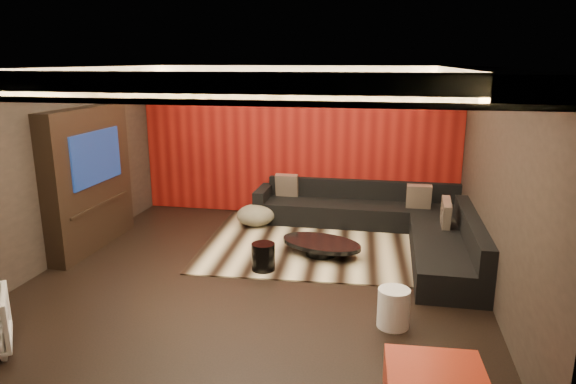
% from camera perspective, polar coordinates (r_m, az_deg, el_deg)
% --- Properties ---
extents(floor, '(6.00, 6.00, 0.02)m').
position_cam_1_polar(floor, '(7.23, -3.30, -9.22)').
color(floor, black).
rests_on(floor, ground).
extents(ceiling, '(6.00, 6.00, 0.02)m').
position_cam_1_polar(ceiling, '(6.62, -3.66, 13.74)').
color(ceiling, silver).
rests_on(ceiling, ground).
extents(wall_back, '(6.00, 0.02, 2.80)m').
position_cam_1_polar(wall_back, '(9.68, 1.04, 5.58)').
color(wall_back, black).
rests_on(wall_back, ground).
extents(wall_left, '(0.02, 6.00, 2.80)m').
position_cam_1_polar(wall_left, '(8.08, -24.62, 2.50)').
color(wall_left, black).
rests_on(wall_left, ground).
extents(wall_right, '(0.02, 6.00, 2.80)m').
position_cam_1_polar(wall_right, '(6.71, 22.27, 0.53)').
color(wall_right, black).
rests_on(wall_right, ground).
extents(red_feature_wall, '(5.98, 0.05, 2.78)m').
position_cam_1_polar(red_feature_wall, '(9.64, 0.99, 5.55)').
color(red_feature_wall, '#6B0C0A').
rests_on(red_feature_wall, ground).
extents(soffit_back, '(6.00, 0.60, 0.22)m').
position_cam_1_polar(soffit_back, '(9.26, 0.72, 13.20)').
color(soffit_back, silver).
rests_on(soffit_back, ground).
extents(soffit_front, '(6.00, 0.60, 0.22)m').
position_cam_1_polar(soffit_front, '(4.08, -13.54, 11.29)').
color(soffit_front, silver).
rests_on(soffit_front, ground).
extents(soffit_left, '(0.60, 4.80, 0.22)m').
position_cam_1_polar(soffit_left, '(7.77, -23.73, 11.79)').
color(soffit_left, silver).
rests_on(soffit_left, ground).
extents(soffit_right, '(0.60, 4.80, 0.22)m').
position_cam_1_polar(soffit_right, '(6.49, 20.63, 11.80)').
color(soffit_right, silver).
rests_on(soffit_right, ground).
extents(cove_back, '(4.80, 0.08, 0.04)m').
position_cam_1_polar(cove_back, '(8.93, 0.31, 12.58)').
color(cove_back, '#FFD899').
rests_on(cove_back, ground).
extents(cove_front, '(4.80, 0.08, 0.04)m').
position_cam_1_polar(cove_front, '(4.39, -11.61, 10.41)').
color(cove_front, '#FFD899').
rests_on(cove_front, ground).
extents(cove_left, '(0.08, 4.80, 0.04)m').
position_cam_1_polar(cove_left, '(7.58, -21.51, 11.28)').
color(cove_left, '#FFD899').
rests_on(cove_left, ground).
extents(cove_right, '(0.08, 4.80, 0.04)m').
position_cam_1_polar(cove_right, '(6.45, 17.53, 11.23)').
color(cove_right, '#FFD899').
rests_on(cove_right, ground).
extents(tv_surround, '(0.30, 2.00, 2.20)m').
position_cam_1_polar(tv_surround, '(8.53, -21.23, 1.35)').
color(tv_surround, black).
rests_on(tv_surround, ground).
extents(tv_screen, '(0.04, 1.30, 0.80)m').
position_cam_1_polar(tv_screen, '(8.38, -20.52, 3.64)').
color(tv_screen, black).
rests_on(tv_screen, ground).
extents(tv_shelf, '(0.04, 1.60, 0.04)m').
position_cam_1_polar(tv_shelf, '(8.54, -20.08, -1.30)').
color(tv_shelf, black).
rests_on(tv_shelf, ground).
extents(rug, '(4.17, 3.23, 0.02)m').
position_cam_1_polar(rug, '(8.35, 4.74, -5.78)').
color(rug, beige).
rests_on(rug, floor).
extents(coffee_table, '(1.60, 1.60, 0.21)m').
position_cam_1_polar(coffee_table, '(7.84, 3.70, -6.22)').
color(coffee_table, black).
rests_on(coffee_table, rug).
extents(drum_stool, '(0.43, 0.43, 0.39)m').
position_cam_1_polar(drum_stool, '(7.26, -2.77, -7.19)').
color(drum_stool, black).
rests_on(drum_stool, rug).
extents(striped_pouf, '(0.74, 0.74, 0.37)m').
position_cam_1_polar(striped_pouf, '(9.18, -3.61, -2.58)').
color(striped_pouf, beige).
rests_on(striped_pouf, rug).
extents(white_side_table, '(0.46, 0.46, 0.45)m').
position_cam_1_polar(white_side_table, '(5.95, 11.64, -12.51)').
color(white_side_table, silver).
rests_on(white_side_table, floor).
extents(sectional_sofa, '(3.65, 3.50, 0.75)m').
position_cam_1_polar(sectional_sofa, '(8.68, 11.00, -3.46)').
color(sectional_sofa, black).
rests_on(sectional_sofa, floor).
extents(throw_pillows, '(3.01, 1.67, 0.50)m').
position_cam_1_polar(throw_pillows, '(8.88, 10.03, -0.59)').
color(throw_pillows, tan).
rests_on(throw_pillows, sectional_sofa).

